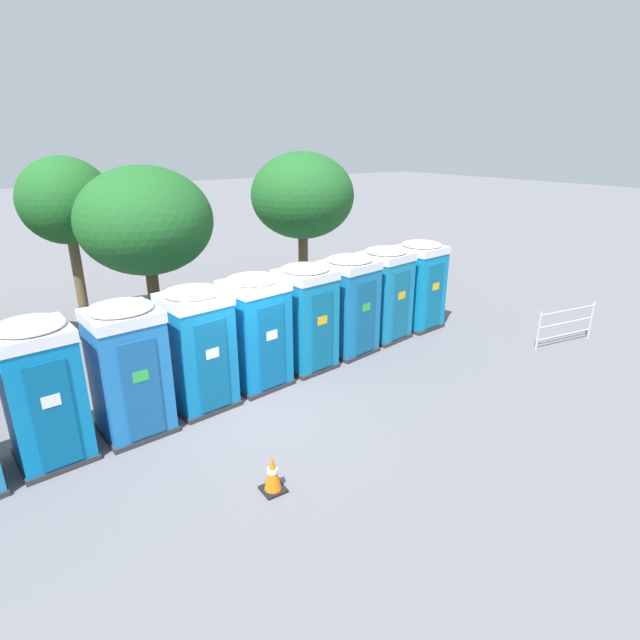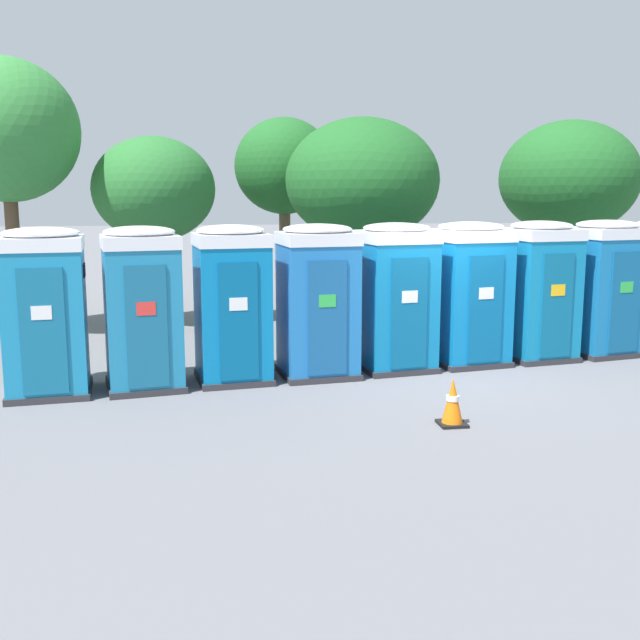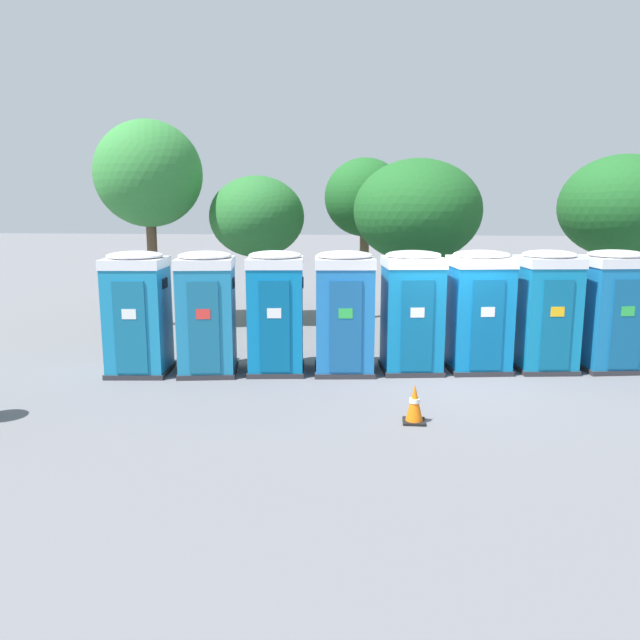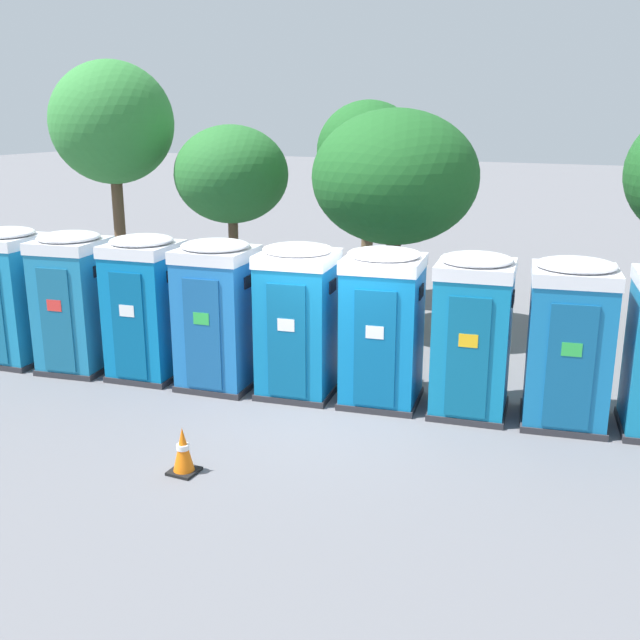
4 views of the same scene
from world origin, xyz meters
The scene contains 14 objects.
ground_plane centered at (0.00, 0.00, 0.00)m, with size 120.00×120.00×0.00m, color slate.
portapotty_0 centered at (-6.39, -0.32, 1.28)m, with size 1.32×1.31×2.54m.
portapotty_1 centered at (-4.98, -0.18, 1.28)m, with size 1.34×1.37×2.54m.
portapotty_2 centered at (-3.58, 0.06, 1.28)m, with size 1.29×1.32×2.54m.
portapotty_3 centered at (-2.17, 0.18, 1.28)m, with size 1.35×1.32×2.54m.
portapotty_4 centered at (-0.77, 0.42, 1.28)m, with size 1.37×1.36×2.54m.
portapotty_5 centered at (0.63, 0.63, 1.28)m, with size 1.40×1.37×2.54m.
portapotty_6 centered at (2.03, 0.81, 1.28)m, with size 1.32×1.34×2.54m.
portapotty_7 centered at (3.44, 1.00, 1.28)m, with size 1.43×1.39×2.54m.
street_tree_0 centered at (-7.94, 4.74, 4.28)m, with size 2.98×2.98×5.78m.
street_tree_2 centered at (-5.03, 5.44, 3.10)m, with size 2.73×2.73×4.28m.
street_tree_3 centered at (-0.51, 4.32, 3.28)m, with size 3.37×3.37×4.65m.
street_tree_4 centered at (-1.96, 6.56, 3.64)m, with size 2.43×2.43×4.84m.
traffic_cone centered at (-0.85, -2.81, 0.31)m, with size 0.36×0.36×0.64m.
Camera 4 is at (4.53, -10.16, 4.60)m, focal length 42.00 mm.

